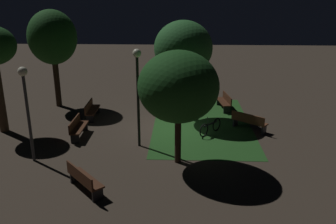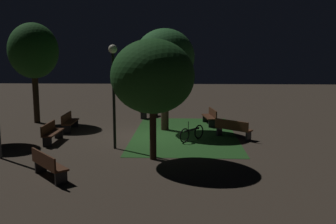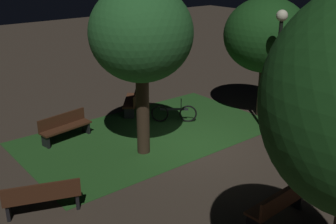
% 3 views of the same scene
% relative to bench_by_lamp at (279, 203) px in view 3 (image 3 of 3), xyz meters
% --- Properties ---
extents(ground_plane, '(60.00, 60.00, 0.00)m').
position_rel_bench_by_lamp_xyz_m(ground_plane, '(1.33, 4.28, -0.48)').
color(ground_plane, '#3D3328').
extents(grass_lawn, '(8.70, 4.96, 0.01)m').
position_rel_bench_by_lamp_xyz_m(grass_lawn, '(0.65, 5.96, -0.48)').
color(grass_lawn, '#23511E').
rests_on(grass_lawn, ground).
extents(bench_by_lamp, '(1.82, 0.54, 0.88)m').
position_rel_bench_by_lamp_xyz_m(bench_by_lamp, '(0.00, 0.00, 0.00)').
color(bench_by_lamp, brown).
rests_on(bench_by_lamp, ground).
extents(bench_front_right, '(1.85, 0.74, 0.88)m').
position_rel_bench_by_lamp_xyz_m(bench_front_right, '(-1.82, 7.41, 0.00)').
color(bench_front_right, '#422314').
rests_on(bench_front_right, ground).
extents(bench_back_row, '(1.52, 1.69, 0.88)m').
position_rel_bench_by_lamp_xyz_m(bench_back_row, '(1.51, 8.22, 0.00)').
color(bench_back_row, brown).
rests_on(bench_back_row, ground).
extents(bench_path_side, '(1.85, 1.09, 0.88)m').
position_rel_bench_by_lamp_xyz_m(bench_path_side, '(-4.15, 3.73, 0.00)').
color(bench_path_side, '#422314').
rests_on(bench_path_side, ground).
extents(tree_lawn_side, '(3.09, 3.09, 4.51)m').
position_rel_bench_by_lamp_xyz_m(tree_lawn_side, '(5.13, 4.76, 2.65)').
color(tree_lawn_side, '#2D2116').
rests_on(tree_lawn_side, ground).
extents(tree_tall_center, '(3.03, 3.03, 5.19)m').
position_rel_bench_by_lamp_xyz_m(tree_tall_center, '(-0.32, 4.94, 3.25)').
color(tree_tall_center, '#38281C').
rests_on(tree_tall_center, ground).
extents(lamp_post_near_wall, '(0.36, 0.36, 4.32)m').
position_rel_bench_by_lamp_xyz_m(lamp_post_near_wall, '(3.60, 3.03, 2.47)').
color(lamp_post_near_wall, black).
rests_on(lamp_post_near_wall, ground).
extents(bicycle, '(1.36, 1.14, 0.93)m').
position_rel_bench_by_lamp_xyz_m(bicycle, '(2.06, 6.30, -0.14)').
color(bicycle, black).
rests_on(bicycle, ground).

